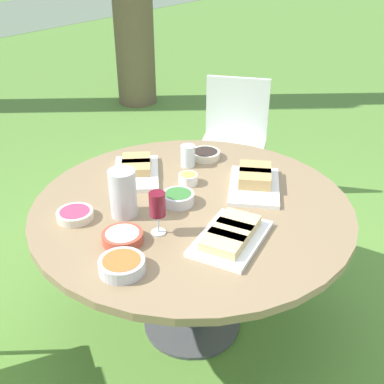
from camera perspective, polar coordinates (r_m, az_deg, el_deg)
name	(u,v)px	position (r m, az deg, el deg)	size (l,w,h in m)	color
ground_plane	(192,323)	(2.58, 0.00, -15.24)	(40.00, 40.00, 0.00)	#5B8C38
dining_table	(192,220)	(2.18, 0.00, -3.38)	(1.42, 1.42, 0.72)	#4C4C51
chair_far_back	(234,133)	(3.39, 5.00, 6.94)	(0.57, 0.58, 0.89)	silver
water_pitcher	(123,193)	(2.03, -8.18, -0.11)	(0.12, 0.11, 0.21)	silver
wine_glass	(157,206)	(1.88, -4.12, -1.63)	(0.07, 0.07, 0.18)	silver
platter_bread_main	(136,169)	(2.40, -6.63, 2.74)	(0.41, 0.40, 0.06)	white
platter_charcuterie	(231,235)	(1.89, 4.62, -5.13)	(0.40, 0.30, 0.06)	white
platter_sandwich_side	(255,180)	(2.29, 7.42, 1.42)	(0.43, 0.39, 0.08)	white
bowl_fries	(188,178)	(2.29, -0.45, 1.63)	(0.09, 0.09, 0.05)	white
bowl_salad	(178,198)	(2.13, -1.66, -0.68)	(0.14, 0.14, 0.05)	silver
bowl_olives	(205,154)	(2.55, 1.60, 4.50)	(0.16, 0.16, 0.04)	beige
bowl_dip_red	(75,214)	(2.08, -13.70, -2.60)	(0.15, 0.15, 0.04)	beige
bowl_dip_cream	(123,237)	(1.90, -8.23, -5.28)	(0.16, 0.16, 0.04)	#B74733
bowl_roasted_veg	(122,265)	(1.75, -8.31, -8.54)	(0.17, 0.17, 0.05)	silver
cup_water_near	(188,156)	(2.45, -0.48, 4.31)	(0.07, 0.07, 0.11)	silver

